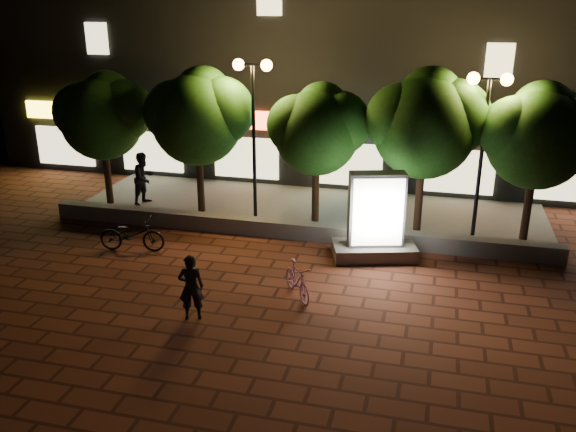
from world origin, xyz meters
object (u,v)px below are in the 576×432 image
(tree_far_left, at_px, (103,113))
(tree_far_right, at_px, (540,133))
(street_lamp_left, at_px, (253,99))
(pedestrian, at_px, (144,178))
(tree_left, at_px, (199,114))
(scooter_pink, at_px, (297,280))
(scooter_parked, at_px, (132,234))
(tree_mid, at_px, (319,127))
(tree_right, at_px, (427,121))
(street_lamp_right, at_px, (486,114))
(rider, at_px, (191,287))
(ad_kiosk, at_px, (376,224))

(tree_far_left, height_order, tree_far_right, tree_far_right)
(tree_far_right, xyz_separation_m, street_lamp_left, (-8.55, -0.26, 0.66))
(street_lamp_left, relative_size, pedestrian, 2.78)
(tree_far_left, distance_m, pedestrian, 2.58)
(tree_far_right, bearing_deg, tree_left, 180.00)
(pedestrian, bearing_deg, scooter_pink, -112.86)
(scooter_pink, height_order, pedestrian, pedestrian)
(street_lamp_left, height_order, scooter_parked, street_lamp_left)
(street_lamp_left, xyz_separation_m, scooter_pink, (2.63, -5.04, -3.57))
(tree_mid, relative_size, tree_far_right, 0.95)
(tree_mid, distance_m, pedestrian, 6.69)
(tree_far_left, distance_m, tree_right, 10.81)
(tree_mid, relative_size, tree_right, 0.89)
(tree_mid, bearing_deg, pedestrian, 177.87)
(tree_left, bearing_deg, street_lamp_right, -1.68)
(street_lamp_right, xyz_separation_m, rider, (-6.50, -6.64, -3.09))
(scooter_pink, height_order, rider, rider)
(tree_far_left, xyz_separation_m, rider, (5.95, -6.91, -2.49))
(tree_left, height_order, rider, tree_left)
(rider, distance_m, scooter_parked, 4.63)
(tree_mid, relative_size, street_lamp_right, 0.90)
(street_lamp_left, bearing_deg, tree_right, 2.81)
(tree_right, height_order, tree_far_right, tree_right)
(street_lamp_left, relative_size, street_lamp_right, 1.04)
(tree_right, xyz_separation_m, ad_kiosk, (-1.15, -2.35, -2.55))
(tree_mid, bearing_deg, scooter_pink, -83.76)
(ad_kiosk, relative_size, rider, 1.59)
(tree_far_right, distance_m, street_lamp_left, 8.58)
(scooter_parked, bearing_deg, tree_right, -74.93)
(tree_far_left, relative_size, scooter_pink, 3.01)
(rider, bearing_deg, street_lamp_left, -105.29)
(tree_far_left, relative_size, tree_right, 0.91)
(tree_right, distance_m, rider, 8.88)
(tree_left, distance_m, ad_kiosk, 7.02)
(scooter_pink, bearing_deg, tree_left, 96.21)
(street_lamp_right, height_order, ad_kiosk, street_lamp_right)
(tree_left, bearing_deg, rider, -70.47)
(tree_mid, height_order, ad_kiosk, tree_mid)
(ad_kiosk, bearing_deg, tree_right, 64.00)
(tree_right, relative_size, ad_kiosk, 1.98)
(tree_mid, xyz_separation_m, ad_kiosk, (2.16, -2.35, -2.20))
(tree_far_left, relative_size, tree_far_right, 0.97)
(tree_far_left, relative_size, street_lamp_left, 0.89)
(tree_mid, distance_m, ad_kiosk, 3.88)
(pedestrian, bearing_deg, ad_kiosk, -91.09)
(tree_mid, distance_m, scooter_parked, 6.59)
(street_lamp_left, bearing_deg, tree_far_left, 177.24)
(tree_far_left, height_order, street_lamp_left, street_lamp_left)
(scooter_pink, distance_m, pedestrian, 8.85)
(scooter_pink, bearing_deg, rider, -177.51)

